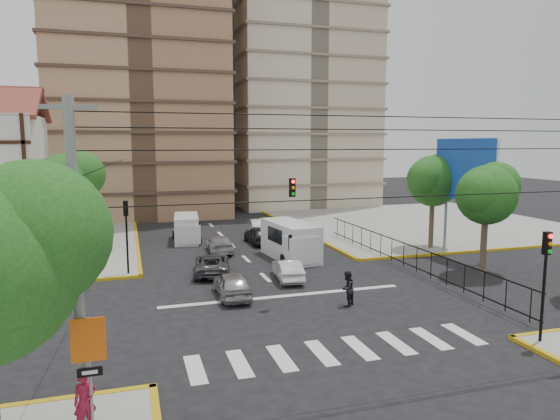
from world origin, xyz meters
name	(u,v)px	position (x,y,z in m)	size (l,w,h in m)	color
ground	(292,303)	(0.00, 0.00, 0.00)	(160.00, 160.00, 0.00)	black
sidewalk_ne	(419,222)	(20.00, 20.00, 0.07)	(26.00, 26.00, 0.15)	gray
crosswalk_stripes	(341,350)	(0.00, -6.00, 0.01)	(12.00, 2.40, 0.01)	silver
stop_line	(285,296)	(0.00, 1.20, 0.01)	(13.00, 0.40, 0.01)	silver
tower_beige	(298,16)	(14.00, 40.00, 24.00)	(17.00, 16.00, 48.00)	#C4B294
park_fence	(403,268)	(9.00, 4.50, 0.00)	(0.10, 22.50, 1.66)	black
billboard	(465,172)	(14.45, 6.00, 6.00)	(0.36, 6.20, 8.10)	slate
tree_park_a	(488,192)	(13.08, 2.01, 5.01)	(4.41, 3.60, 6.83)	#473828
tree_park_c	(434,179)	(14.09, 9.01, 5.34)	(4.65, 3.80, 7.25)	#473828
tree_tudor	(66,181)	(-11.90, 16.01, 5.22)	(5.39, 4.40, 7.43)	#473828
traffic_light_se	(545,268)	(7.80, -7.80, 3.11)	(0.28, 0.22, 4.40)	black
traffic_light_nw	(126,225)	(-7.80, 7.80, 3.11)	(0.28, 0.22, 4.40)	black
traffic_light_hanging	(307,189)	(0.00, -2.04, 5.90)	(18.00, 9.12, 0.92)	black
utility_pole_sw	(77,264)	(-9.00, -9.00, 4.77)	(1.40, 0.28, 9.00)	slate
district_sign	(89,350)	(-8.80, -9.24, 2.45)	(0.90, 0.12, 3.20)	slate
van_right_lane	(292,242)	(2.95, 8.93, 1.23)	(2.84, 5.83, 2.53)	silver
van_left_lane	(187,229)	(-3.20, 17.27, 1.03)	(2.33, 4.89, 2.13)	silver
car_silver_front_left	(232,284)	(-2.65, 1.85, 0.67)	(1.58, 3.94, 1.34)	#A2A3A7
car_white_front_right	(288,270)	(1.12, 4.13, 0.62)	(1.30, 3.73, 1.23)	silver
car_grey_mid_left	(212,264)	(-2.90, 6.75, 0.62)	(2.06, 4.46, 1.24)	#515458
car_silver_rear_left	(220,244)	(-1.36, 12.61, 0.61)	(1.71, 4.20, 1.22)	#B0B1B5
car_darkgrey_mid_right	(259,235)	(2.16, 14.86, 0.69)	(1.63, 4.05, 1.38)	#262629
car_white_rear_right	(258,226)	(3.27, 19.37, 0.65)	(1.39, 3.97, 1.31)	silver
pedestrian_sw_corner	(85,401)	(-8.97, -9.15, 0.99)	(0.61, 0.40, 1.68)	maroon
pedestrian_crosswalk	(347,289)	(2.45, -1.20, 0.87)	(0.85, 0.66, 1.75)	black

